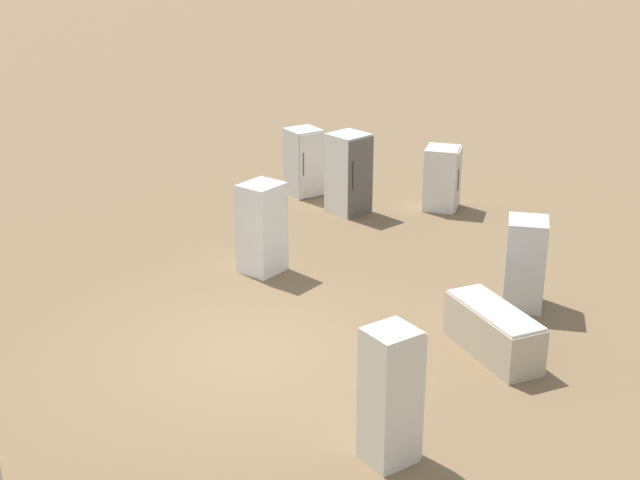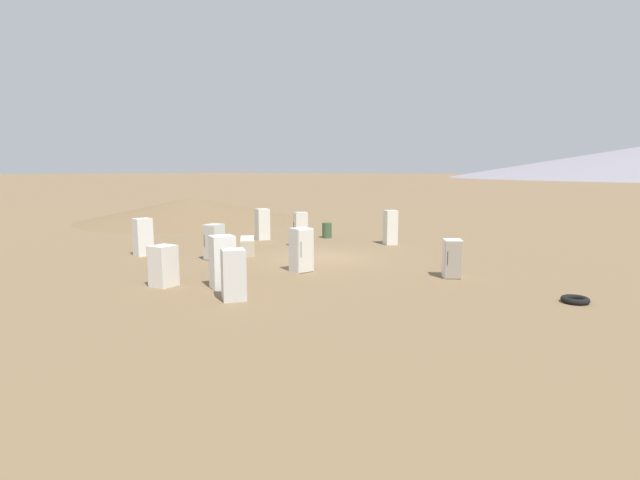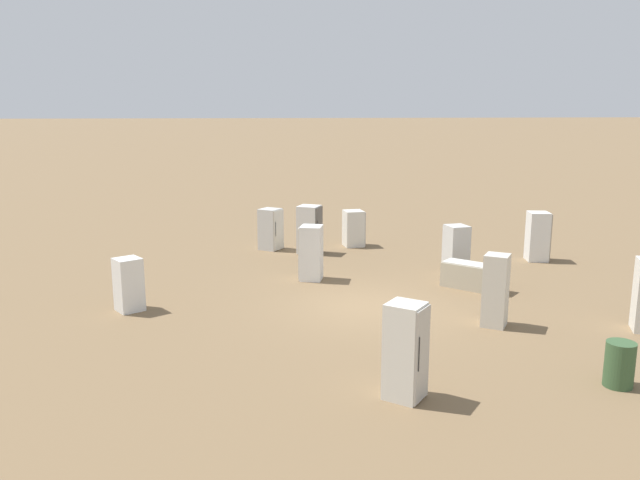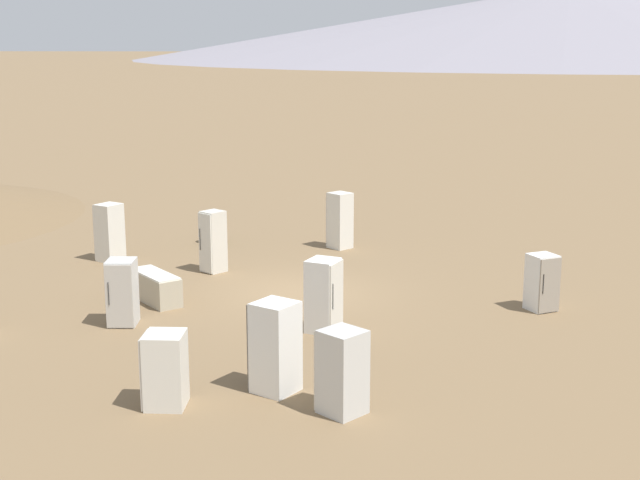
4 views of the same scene
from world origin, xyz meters
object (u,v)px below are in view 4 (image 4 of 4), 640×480
Objects in this scene: discarded_fridge_6 at (155,287)px; discarded_fridge_7 at (165,370)px; discarded_fridge_5 at (122,292)px; discarded_fridge_10 at (275,347)px; discarded_fridge_1 at (213,242)px; discarded_fridge_9 at (324,296)px; discarded_fridge_0 at (542,282)px; discarded_fridge_3 at (340,220)px; rusty_barrel at (214,230)px; discarded_fridge_4 at (342,372)px; discarded_fridge_8 at (109,232)px.

discarded_fridge_7 is (-1.89, 6.62, 0.32)m from discarded_fridge_6.
discarded_fridge_5 is 0.88× the size of discarded_fridge_10.
discarded_fridge_1 is 1.14× the size of discarded_fridge_5.
discarded_fridge_5 is at bearing -70.93° from discarded_fridge_9.
discarded_fridge_0 is at bearing -160.89° from discarded_fridge_1.
discarded_fridge_1 is 4.86m from discarded_fridge_3.
discarded_fridge_3 reaches higher than rusty_barrel.
discarded_fridge_4 is 7.27m from discarded_fridge_5.
discarded_fridge_4 is at bearing -93.96° from discarded_fridge_10.
discarded_fridge_10 is 13.12m from rusty_barrel.
discarded_fridge_0 is 1.60× the size of rusty_barrel.
rusty_barrel is at bearing -97.90° from discarded_fridge_5.
discarded_fridge_3 is 1.02× the size of discarded_fridge_10.
discarded_fridge_3 is 7.30m from discarded_fridge_8.
rusty_barrel reaches higher than discarded_fridge_6.
discarded_fridge_8 is (6.96, 2.22, -0.03)m from discarded_fridge_3.
discarded_fridge_3 reaches higher than discarded_fridge_0.
discarded_fridge_3 is 2.05× the size of rusty_barrel.
discarded_fridge_6 is 1.02× the size of discarded_fridge_8.
discarded_fridge_3 reaches higher than discarded_fridge_9.
discarded_fridge_7 is (2.56, 13.10, -0.21)m from discarded_fridge_3.
discarded_fridge_6 is at bearing -93.58° from discarded_fridge_9.
discarded_fridge_7 is at bearing 129.57° from discarded_fridge_4.
discarded_fridge_3 reaches higher than discarded_fridge_4.
discarded_fridge_0 is 9.48m from discarded_fridge_1.
discarded_fridge_0 reaches higher than discarded_fridge_6.
discarded_fridge_1 is at bearing -47.01° from discarded_fridge_0.
discarded_fridge_4 is at bearing 109.97° from rusty_barrel.
discarded_fridge_3 is at bearing 14.90° from discarded_fridge_6.
discarded_fridge_1 reaches higher than discarded_fridge_5.
discarded_fridge_0 is 0.81× the size of discarded_fridge_8.
discarded_fridge_7 is at bearing 12.07° from discarded_fridge_0.
discarded_fridge_3 is at bearing -158.60° from discarded_fridge_9.
discarded_fridge_8 reaches higher than discarded_fridge_4.
discarded_fridge_6 is 1.05× the size of discarded_fridge_9.
discarded_fridge_9 is (5.34, 2.06, 0.14)m from discarded_fridge_0.
rusty_barrel is at bearing -18.26° from discarded_fridge_8.
discarded_fridge_8 is 1.03× the size of discarded_fridge_9.
discarded_fridge_1 is at bearing 33.03° from discarded_fridge_6.
discarded_fridge_3 reaches higher than discarded_fridge_8.
discarded_fridge_5 reaches higher than rusty_barrel.
discarded_fridge_6 is 6.89m from discarded_fridge_7.
discarded_fridge_4 is at bearing -92.94° from discarded_fridge_6.
discarded_fridge_4 is 8.47m from discarded_fridge_6.
discarded_fridge_8 is at bearing 20.46° from discarded_fridge_1.
rusty_barrel is at bearing 46.87° from discarded_fridge_10.
rusty_barrel is at bearing 5.77° from discarded_fridge_7.
discarded_fridge_6 is 2.03× the size of rusty_barrel.
discarded_fridge_6 is at bearing -103.16° from discarded_fridge_5.
discarded_fridge_4 is at bearing -92.53° from discarded_fridge_7.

